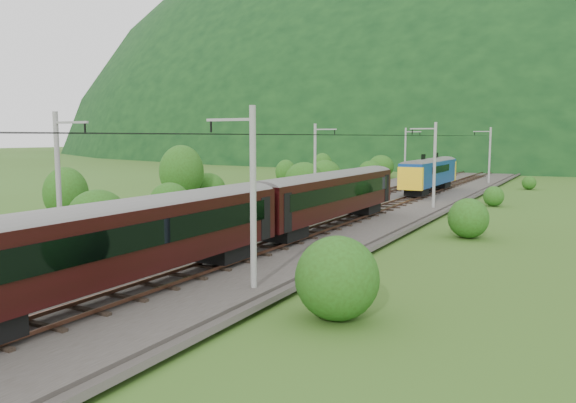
% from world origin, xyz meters
% --- Properties ---
extents(ground, '(600.00, 600.00, 0.00)m').
position_xyz_m(ground, '(0.00, 0.00, 0.00)').
color(ground, '#36531A').
rests_on(ground, ground).
extents(railbed, '(14.00, 220.00, 0.30)m').
position_xyz_m(railbed, '(0.00, 10.00, 0.15)').
color(railbed, '#38332D').
rests_on(railbed, ground).
extents(track_left, '(2.40, 220.00, 0.27)m').
position_xyz_m(track_left, '(-2.40, 10.00, 0.37)').
color(track_left, brown).
rests_on(track_left, railbed).
extents(track_right, '(2.40, 220.00, 0.27)m').
position_xyz_m(track_right, '(2.40, 10.00, 0.37)').
color(track_right, brown).
rests_on(track_right, railbed).
extents(catenary_left, '(2.54, 192.28, 8.00)m').
position_xyz_m(catenary_left, '(-6.12, 32.00, 4.50)').
color(catenary_left, gray).
rests_on(catenary_left, railbed).
extents(catenary_right, '(2.54, 192.28, 8.00)m').
position_xyz_m(catenary_right, '(6.12, 32.00, 4.50)').
color(catenary_right, gray).
rests_on(catenary_right, railbed).
extents(overhead_wires, '(4.83, 198.00, 0.03)m').
position_xyz_m(overhead_wires, '(0.00, 10.00, 7.10)').
color(overhead_wires, black).
rests_on(overhead_wires, ground).
extents(mountain_main, '(504.00, 360.00, 244.00)m').
position_xyz_m(mountain_main, '(0.00, 260.00, 0.00)').
color(mountain_main, black).
rests_on(mountain_main, ground).
extents(mountain_ridge, '(336.00, 280.00, 132.00)m').
position_xyz_m(mountain_ridge, '(-120.00, 300.00, 0.00)').
color(mountain_ridge, black).
rests_on(mountain_ridge, ground).
extents(hazard_post_near, '(0.14, 0.14, 1.29)m').
position_xyz_m(hazard_post_near, '(-0.74, 22.59, 0.94)').
color(hazard_post_near, red).
rests_on(hazard_post_near, railbed).
extents(hazard_post_far, '(0.16, 0.16, 1.47)m').
position_xyz_m(hazard_post_far, '(0.29, 60.74, 1.04)').
color(hazard_post_far, red).
rests_on(hazard_post_far, railbed).
extents(signal, '(0.25, 0.25, 2.23)m').
position_xyz_m(signal, '(-3.85, 34.50, 1.61)').
color(signal, black).
rests_on(signal, railbed).
extents(vegetation_left, '(13.49, 143.43, 6.17)m').
position_xyz_m(vegetation_left, '(-13.12, 17.99, 2.19)').
color(vegetation_left, '#254713').
rests_on(vegetation_left, ground).
extents(vegetation_right, '(6.65, 103.65, 3.01)m').
position_xyz_m(vegetation_right, '(11.72, -6.55, 1.32)').
color(vegetation_right, '#254713').
rests_on(vegetation_right, ground).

